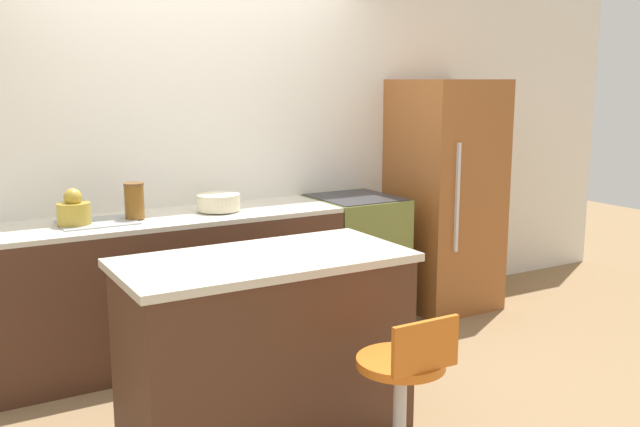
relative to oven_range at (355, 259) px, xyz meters
name	(u,v)px	position (x,y,z in m)	size (l,w,h in m)	color
ground_plane	(238,363)	(-1.10, -0.34, -0.46)	(14.00, 14.00, 0.00)	#8E704C
wall_back	(193,149)	(-1.10, 0.35, 0.84)	(8.00, 0.06, 2.60)	white
back_counter	(165,288)	(-1.44, 0.00, 0.00)	(2.28, 0.64, 0.93)	#4C2D1E
kitchen_island	(265,346)	(-1.33, -1.23, 0.00)	(1.42, 0.70, 0.92)	#4C2D1E
oven_range	(355,259)	(0.00, 0.00, 0.00)	(0.58, 0.65, 0.93)	olive
refrigerator	(444,195)	(0.80, -0.04, 0.42)	(0.69, 0.73, 1.77)	#995628
stool_chair	(403,395)	(-0.99, -1.92, -0.07)	(0.40, 0.40, 0.78)	#B7B7BC
kettle	(74,210)	(-1.98, -0.01, 0.55)	(0.19, 0.19, 0.21)	#B29333
mixing_bowl	(218,202)	(-1.07, -0.01, 0.52)	(0.28, 0.28, 0.10)	beige
canister_jar	(134,201)	(-1.62, -0.01, 0.58)	(0.12, 0.12, 0.22)	brown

